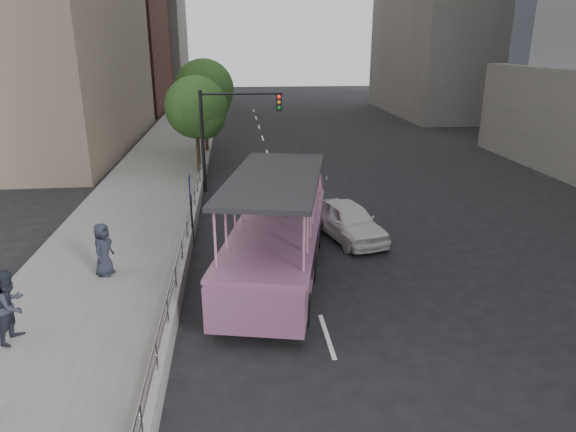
% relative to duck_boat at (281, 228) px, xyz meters
% --- Properties ---
extents(ground, '(160.00, 160.00, 0.00)m').
position_rel_duck_boat_xyz_m(ground, '(-0.22, -2.90, -1.31)').
color(ground, black).
extents(sidewalk, '(5.50, 80.00, 0.30)m').
position_rel_duck_boat_xyz_m(sidewalk, '(-5.97, 7.10, -1.16)').
color(sidewalk, gray).
rests_on(sidewalk, ground).
extents(kerb_wall, '(0.24, 30.00, 0.36)m').
position_rel_duck_boat_xyz_m(kerb_wall, '(-3.34, -0.90, -0.83)').
color(kerb_wall, '#A3A29E').
rests_on(kerb_wall, sidewalk).
extents(guardrail, '(0.07, 22.00, 0.71)m').
position_rel_duck_boat_xyz_m(guardrail, '(-3.34, -0.90, -0.17)').
color(guardrail, '#ACACB1').
rests_on(guardrail, kerb_wall).
extents(duck_boat, '(4.74, 10.94, 3.54)m').
position_rel_duck_boat_xyz_m(duck_boat, '(0.00, 0.00, 0.00)').
color(duck_boat, black).
rests_on(duck_boat, ground).
extents(car, '(2.76, 4.56, 1.45)m').
position_rel_duck_boat_xyz_m(car, '(2.90, 2.17, -0.59)').
color(car, white).
rests_on(car, ground).
extents(pedestrian_mid, '(0.88, 1.04, 1.90)m').
position_rel_duck_boat_xyz_m(pedestrian_mid, '(-7.13, -4.69, -0.06)').
color(pedestrian_mid, '#242735').
rests_on(pedestrian_mid, sidewalk).
extents(pedestrian_far, '(0.76, 0.97, 1.74)m').
position_rel_duck_boat_xyz_m(pedestrian_far, '(-5.78, -0.99, -0.14)').
color(pedestrian_far, '#242735').
rests_on(pedestrian_far, sidewalk).
extents(parking_sign, '(0.08, 0.62, 2.75)m').
position_rel_duck_boat_xyz_m(parking_sign, '(-3.21, 2.11, 0.42)').
color(parking_sign, black).
rests_on(parking_sign, ground).
extents(traffic_signal, '(4.20, 0.32, 5.20)m').
position_rel_duck_boat_xyz_m(traffic_signal, '(-1.92, 9.60, 2.19)').
color(traffic_signal, black).
rests_on(traffic_signal, ground).
extents(street_tree_near, '(3.52, 3.52, 5.72)m').
position_rel_duck_boat_xyz_m(street_tree_near, '(-3.52, 13.03, 2.51)').
color(street_tree_near, '#372719').
rests_on(street_tree_near, ground).
extents(street_tree_far, '(3.97, 3.97, 6.45)m').
position_rel_duck_boat_xyz_m(street_tree_far, '(-3.32, 19.03, 2.99)').
color(street_tree_far, '#372719').
rests_on(street_tree_far, ground).
extents(midrise_stone_b, '(16.00, 14.00, 20.00)m').
position_rel_duck_boat_xyz_m(midrise_stone_b, '(-16.22, 61.10, 8.69)').
color(midrise_stone_b, gray).
rests_on(midrise_stone_b, ground).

